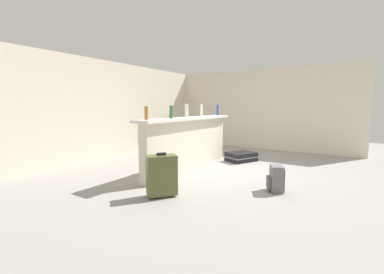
% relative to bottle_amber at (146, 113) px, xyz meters
% --- Properties ---
extents(ground_plane, '(13.00, 13.00, 0.05)m').
position_rel_bottle_amber_xyz_m(ground_plane, '(1.68, -0.64, -1.26)').
color(ground_plane, gray).
extents(wall_back, '(6.60, 0.10, 2.50)m').
position_rel_bottle_amber_xyz_m(wall_back, '(1.68, 2.41, 0.01)').
color(wall_back, silver).
rests_on(wall_back, ground_plane).
extents(wall_right, '(0.10, 6.00, 2.50)m').
position_rel_bottle_amber_xyz_m(wall_right, '(4.73, -0.34, 0.01)').
color(wall_right, silver).
rests_on(wall_right, ground_plane).
extents(partition_half_wall, '(2.80, 0.20, 1.07)m').
position_rel_bottle_amber_xyz_m(partition_half_wall, '(1.20, -0.09, -0.70)').
color(partition_half_wall, silver).
rests_on(partition_half_wall, ground_plane).
extents(bar_countertop, '(2.96, 0.40, 0.05)m').
position_rel_bottle_amber_xyz_m(bar_countertop, '(1.20, -0.09, -0.14)').
color(bar_countertop, white).
rests_on(bar_countertop, partition_half_wall).
extents(bottle_amber, '(0.06, 0.06, 0.23)m').
position_rel_bottle_amber_xyz_m(bottle_amber, '(0.00, 0.00, 0.00)').
color(bottle_amber, '#9E661E').
rests_on(bottle_amber, bar_countertop).
extents(bottle_green, '(0.06, 0.06, 0.24)m').
position_rel_bottle_amber_xyz_m(bottle_green, '(0.61, -0.07, 0.01)').
color(bottle_green, '#2D6B38').
rests_on(bottle_green, bar_countertop).
extents(bottle_clear, '(0.07, 0.07, 0.28)m').
position_rel_bottle_amber_xyz_m(bottle_clear, '(1.23, 0.00, 0.02)').
color(bottle_clear, silver).
rests_on(bottle_clear, bar_countertop).
extents(bottle_white, '(0.06, 0.06, 0.27)m').
position_rel_bottle_amber_xyz_m(bottle_white, '(1.79, -0.03, 0.02)').
color(bottle_white, silver).
rests_on(bottle_white, bar_countertop).
extents(bottle_blue, '(0.06, 0.06, 0.27)m').
position_rel_bottle_amber_xyz_m(bottle_blue, '(2.48, -0.09, 0.02)').
color(bottle_blue, '#284C89').
rests_on(bottle_blue, bar_countertop).
extents(dining_table, '(1.10, 0.80, 0.74)m').
position_rel_bottle_amber_xyz_m(dining_table, '(2.81, 1.04, -0.59)').
color(dining_table, '#4C331E').
rests_on(dining_table, ground_plane).
extents(dining_chair_near_partition, '(0.41, 0.41, 0.93)m').
position_rel_bottle_amber_xyz_m(dining_chair_near_partition, '(2.74, 0.50, -0.72)').
color(dining_chair_near_partition, '#4C331E').
rests_on(dining_chair_near_partition, ground_plane).
extents(suitcase_flat_black, '(0.89, 0.74, 0.22)m').
position_rel_bottle_amber_xyz_m(suitcase_flat_black, '(2.60, -0.71, -1.13)').
color(suitcase_flat_black, black).
rests_on(suitcase_flat_black, ground_plane).
extents(suitcase_upright_olive, '(0.49, 0.46, 0.67)m').
position_rel_bottle_amber_xyz_m(suitcase_upright_olive, '(-0.40, -0.66, -0.91)').
color(suitcase_upright_olive, '#51562D').
rests_on(suitcase_upright_olive, ground_plane).
extents(backpack_grey, '(0.33, 0.32, 0.42)m').
position_rel_bottle_amber_xyz_m(backpack_grey, '(0.77, -2.04, -1.04)').
color(backpack_grey, slate).
rests_on(backpack_grey, ground_plane).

